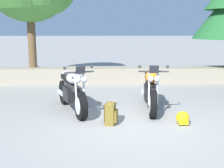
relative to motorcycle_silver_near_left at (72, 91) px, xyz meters
The scene contains 6 objects.
ground_plane 1.91m from the motorcycle_silver_near_left, 39.51° to the right, with size 120.00×120.00×0.00m, color gray.
stone_wall 3.90m from the motorcycle_silver_near_left, 68.55° to the left, with size 36.00×0.80×0.55m, color gray.
motorcycle_silver_near_left is the anchor object (origin of this frame).
motorcycle_orange_centre 1.89m from the motorcycle_silver_near_left, ahead, with size 0.67×2.07×1.18m.
rider_backpack 1.34m from the motorcycle_silver_near_left, 47.89° to the right, with size 0.30×0.33×0.47m.
rider_helmet 2.61m from the motorcycle_silver_near_left, 24.23° to the right, with size 0.28×0.28×0.28m.
Camera 1 is at (-0.71, -5.62, 1.99)m, focal length 47.13 mm.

